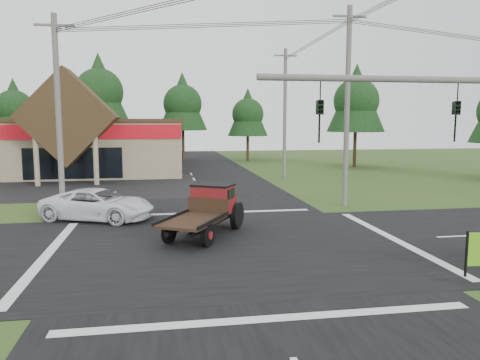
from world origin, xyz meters
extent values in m
plane|color=#2E4E1C|center=(0.00, 0.00, 0.00)|extent=(120.00, 120.00, 0.00)
cube|color=black|center=(0.00, 0.00, 0.01)|extent=(12.00, 120.00, 0.02)
cube|color=black|center=(0.00, 0.00, 0.01)|extent=(120.00, 12.00, 0.02)
cube|color=black|center=(-14.00, 19.00, 0.01)|extent=(28.00, 14.00, 0.02)
cube|color=gray|center=(-16.00, 30.00, 2.50)|extent=(30.00, 15.00, 5.00)
cube|color=#3C2C18|center=(-16.00, 30.00, 5.05)|extent=(30.40, 15.40, 0.30)
cube|color=#3C2C18|center=(-10.00, 21.50, 5.30)|extent=(7.78, 4.00, 7.78)
cylinder|color=gray|center=(-12.20, 19.80, 2.00)|extent=(0.40, 0.40, 4.00)
cylinder|color=gray|center=(-7.80, 19.80, 2.00)|extent=(0.40, 0.40, 4.00)
cube|color=black|center=(-10.00, 22.48, 1.50)|extent=(8.00, 0.08, 2.60)
cylinder|color=#595651|center=(3.50, -7.50, 6.00)|extent=(8.00, 0.16, 0.16)
imported|color=black|center=(4.50, -7.50, 5.00)|extent=(0.16, 0.20, 1.00)
imported|color=black|center=(1.00, -7.50, 5.00)|extent=(0.16, 0.20, 1.00)
cylinder|color=#595651|center=(-8.00, 8.00, 5.25)|extent=(0.30, 0.30, 10.50)
cube|color=#595651|center=(-8.00, 8.00, 9.90)|extent=(2.00, 0.12, 0.12)
cylinder|color=#595651|center=(8.00, 8.00, 5.75)|extent=(0.30, 0.30, 11.50)
cube|color=#595651|center=(8.00, 8.00, 10.90)|extent=(2.00, 0.12, 0.12)
cylinder|color=#595651|center=(8.00, 22.00, 5.60)|extent=(0.30, 0.30, 11.20)
cube|color=#595651|center=(8.00, 22.00, 10.60)|extent=(2.00, 0.12, 0.12)
cylinder|color=#332316|center=(-20.00, 42.00, 1.75)|extent=(0.36, 0.36, 3.50)
cone|color=black|center=(-20.00, 42.00, 6.80)|extent=(5.60, 5.60, 6.60)
sphere|color=black|center=(-20.00, 42.00, 6.50)|extent=(4.40, 4.40, 4.40)
cylinder|color=#332316|center=(-10.00, 41.00, 2.27)|extent=(0.36, 0.36, 4.55)
cone|color=black|center=(-10.00, 41.00, 8.84)|extent=(7.28, 7.28, 8.58)
sphere|color=black|center=(-10.00, 41.00, 8.45)|extent=(5.72, 5.72, 5.72)
cylinder|color=#332316|center=(0.00, 42.00, 1.92)|extent=(0.36, 0.36, 3.85)
cone|color=black|center=(0.00, 42.00, 7.48)|extent=(6.16, 6.16, 7.26)
sphere|color=black|center=(0.00, 42.00, 7.15)|extent=(4.84, 4.84, 4.84)
cylinder|color=#332316|center=(8.00, 40.00, 1.57)|extent=(0.36, 0.36, 3.15)
cone|color=black|center=(8.00, 40.00, 6.12)|extent=(5.04, 5.04, 5.94)
sphere|color=black|center=(8.00, 40.00, 5.85)|extent=(3.96, 3.96, 3.96)
cylinder|color=#332316|center=(18.00, 30.00, 1.92)|extent=(0.36, 0.36, 3.85)
cone|color=black|center=(18.00, 30.00, 7.48)|extent=(6.16, 6.16, 7.26)
sphere|color=black|center=(18.00, 30.00, 7.15)|extent=(4.84, 4.84, 4.84)
imported|color=white|center=(-5.93, 6.28, 0.79)|extent=(6.25, 4.59, 1.58)
camera|label=1|loc=(-2.64, -18.04, 5.01)|focal=35.00mm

